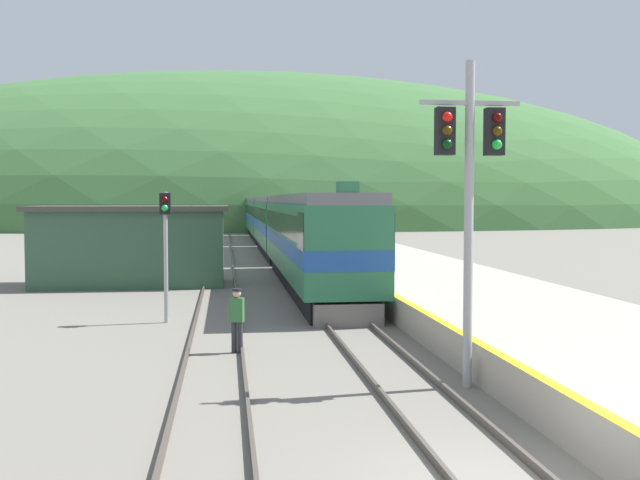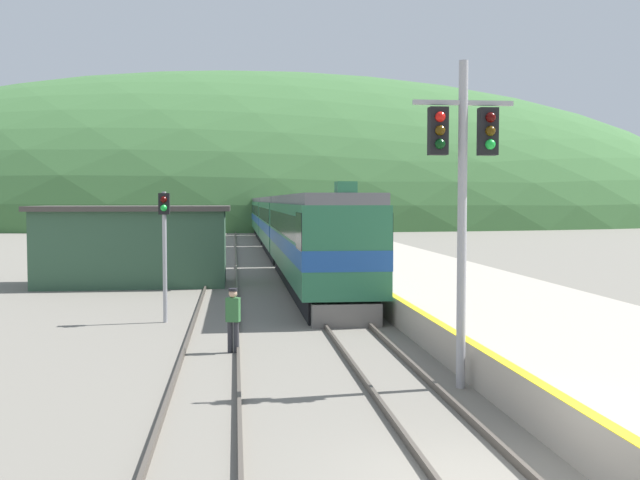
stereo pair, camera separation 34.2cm
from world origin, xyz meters
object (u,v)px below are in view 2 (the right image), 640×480
Objects in this scene: track_worker at (233,316)px; signal_post_siding at (164,230)px; express_train_lead_car at (313,238)px; carriage_fourth at (262,213)px; signal_mast_main at (463,175)px; carriage_second at (283,223)px; carriage_third at (270,217)px.

signal_post_siding is at bearing 113.41° from track_worker.
track_worker is (-3.63, -14.00, -1.38)m from express_train_lead_car.
carriage_fourth is at bearing 85.38° from signal_post_siding.
express_train_lead_car is 18.55m from signal_mast_main.
express_train_lead_car is 10.58m from signal_post_siding.
carriage_third is at bearing 90.00° from carriage_second.
express_train_lead_car is 3.06× the size of signal_mast_main.
carriage_third is 21.12m from carriage_fourth.
track_worker is (-4.94, 4.37, -3.64)m from signal_mast_main.
signal_post_siding is (-5.90, -73.07, 0.76)m from carriage_fourth.
carriage_third is 2.86× the size of signal_mast_main.
express_train_lead_car reaches higher than carriage_third.
signal_mast_main reaches higher than express_train_lead_car.
express_train_lead_car is 43.20m from carriage_third.
track_worker is at bearing -66.59° from signal_post_siding.
carriage_third is at bearing -90.00° from carriage_fourth.
signal_post_siding is (-5.90, -51.94, 0.76)m from carriage_third.
express_train_lead_car is at bearing 56.00° from signal_post_siding.
signal_mast_main is at bearing -41.47° from track_worker.
carriage_fourth is (0.00, 21.12, 0.00)m from carriage_third.
carriage_fourth is at bearing 90.00° from express_train_lead_car.
signal_mast_main is at bearing -85.90° from express_train_lead_car.
signal_mast_main is 7.54m from track_worker.
carriage_second and carriage_third have the same top height.
express_train_lead_car reaches higher than carriage_fourth.
carriage_fourth is at bearing 90.91° from signal_mast_main.
carriage_second is 4.62× the size of signal_post_siding.
carriage_second is 21.12m from carriage_third.
signal_post_siding is 6.11m from track_worker.
carriage_third is 61.62m from signal_mast_main.
track_worker is (-3.63, -36.08, -1.37)m from carriage_second.
carriage_second reaches higher than track_worker.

